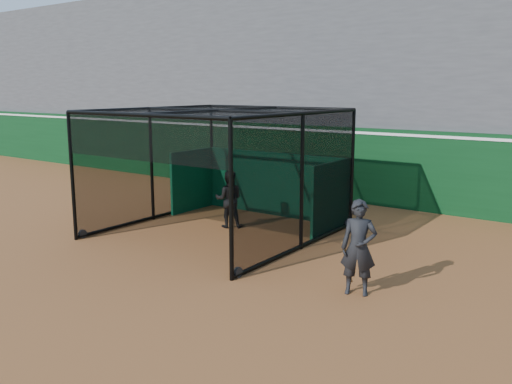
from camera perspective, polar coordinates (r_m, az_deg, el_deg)
The scene contains 6 objects.
ground at distance 11.89m, azimuth -8.25°, elevation -7.79°, with size 120.00×120.00×0.00m, color brown.
outfield_wall at distance 18.51m, azimuth 10.21°, elevation 2.98°, with size 50.00×0.50×2.50m.
grandstand at distance 21.81m, azimuth 14.91°, elevation 12.37°, with size 50.00×7.85×8.95m.
batting_cage at distance 14.16m, azimuth -3.88°, elevation 2.02°, with size 5.12×5.43×3.22m.
batter at distance 14.86m, azimuth -2.86°, elevation -0.75°, with size 0.76×0.60×1.57m, color black.
on_deck_player at distance 10.20m, azimuth 10.74°, elevation -5.79°, with size 0.76×0.63×1.79m.
Camera 1 is at (7.88, -8.05, 3.79)m, focal length 38.00 mm.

